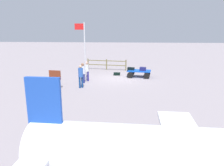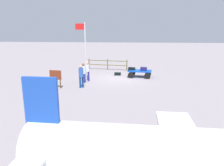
# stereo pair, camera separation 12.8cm
# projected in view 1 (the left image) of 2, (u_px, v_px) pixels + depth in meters

# --- Properties ---
(ground_plane) EXTENTS (120.00, 120.00, 0.00)m
(ground_plane) POSITION_uv_depth(u_px,v_px,m) (118.00, 79.00, 19.06)
(ground_plane) COLOR gray
(luggage_cart) EXTENTS (2.25, 1.54, 0.65)m
(luggage_cart) POSITION_uv_depth(u_px,v_px,m) (139.00, 72.00, 19.51)
(luggage_cart) COLOR #1048BB
(luggage_cart) RESTS_ON ground
(suitcase_grey) EXTENTS (0.62, 0.48, 0.32)m
(suitcase_grey) POSITION_uv_depth(u_px,v_px,m) (143.00, 69.00, 19.26)
(suitcase_grey) COLOR #1B1C50
(suitcase_grey) RESTS_ON luggage_cart
(suitcase_dark) EXTENTS (0.68, 0.49, 0.25)m
(suitcase_dark) POSITION_uv_depth(u_px,v_px,m) (131.00, 69.00, 19.58)
(suitcase_dark) COLOR black
(suitcase_dark) RESTS_ON luggage_cart
(suitcase_navy) EXTENTS (0.62, 0.41, 0.25)m
(suitcase_navy) POSITION_uv_depth(u_px,v_px,m) (117.00, 74.00, 20.45)
(suitcase_navy) COLOR black
(suitcase_navy) RESTS_ON ground
(worker_lead) EXTENTS (0.50, 0.50, 1.73)m
(worker_lead) POSITION_uv_depth(u_px,v_px,m) (81.00, 75.00, 15.72)
(worker_lead) COLOR navy
(worker_lead) RESTS_ON ground
(worker_trailing) EXTENTS (0.36, 0.36, 1.69)m
(worker_trailing) POSITION_uv_depth(u_px,v_px,m) (87.00, 70.00, 17.85)
(worker_trailing) COLOR navy
(worker_trailing) RESTS_ON ground
(worker_supervisor) EXTENTS (0.50, 0.50, 1.64)m
(worker_supervisor) POSITION_uv_depth(u_px,v_px,m) (83.00, 71.00, 17.26)
(worker_supervisor) COLOR navy
(worker_supervisor) RESTS_ON ground
(airplane_near) EXTENTS (8.95, 4.93, 3.08)m
(airplane_near) POSITION_uv_depth(u_px,v_px,m) (201.00, 156.00, 5.23)
(airplane_near) COLOR white
(airplane_near) RESTS_ON ground
(flagpole) EXTENTS (0.81, 0.14, 4.85)m
(flagpole) POSITION_uv_depth(u_px,v_px,m) (84.00, 48.00, 17.29)
(flagpole) COLOR silver
(flagpole) RESTS_ON ground
(signboard) EXTENTS (0.91, 0.17, 1.35)m
(signboard) POSITION_uv_depth(u_px,v_px,m) (55.00, 77.00, 15.67)
(signboard) COLOR #4C3319
(signboard) RESTS_ON ground
(wooden_fence) EXTENTS (4.38, 0.75, 1.17)m
(wooden_fence) POSITION_uv_depth(u_px,v_px,m) (107.00, 64.00, 23.19)
(wooden_fence) COLOR brown
(wooden_fence) RESTS_ON ground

